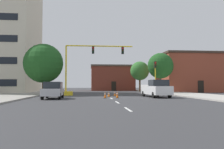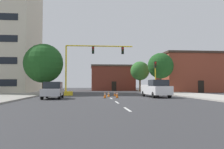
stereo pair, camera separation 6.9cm
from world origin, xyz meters
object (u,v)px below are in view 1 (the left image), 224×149
tree_right_mid (160,66)px  tree_left_near (43,63)px  pickup_truck_white (156,89)px  traffic_cone_roadside_a (117,95)px  traffic_cone_roadside_b (105,95)px  traffic_cone_roadside_d (109,94)px  tree_right_far (140,71)px  sedan_silver_near_left (53,90)px  traffic_light_pole_right (155,70)px  traffic_cone_roadside_c (115,94)px  traffic_signal_gantry (76,78)px

tree_right_mid → tree_left_near: tree_left_near is taller
pickup_truck_white → traffic_cone_roadside_a: size_ratio=7.63×
traffic_cone_roadside_a → traffic_cone_roadside_b: 1.33m
traffic_cone_roadside_a → traffic_cone_roadside_d: 2.50m
tree_right_far → sedan_silver_near_left: 28.68m
tree_right_far → traffic_cone_roadside_d: bearing=-111.1°
traffic_light_pole_right → traffic_cone_roadside_c: size_ratio=7.86×
traffic_signal_gantry → tree_right_far: 21.38m
tree_right_far → traffic_cone_roadside_c: size_ratio=10.48×
tree_right_far → traffic_cone_roadside_b: size_ratio=9.21×
traffic_light_pole_right → sedan_silver_near_left: bearing=-147.6°
tree_right_mid → sedan_silver_near_left: bearing=-137.2°
traffic_signal_gantry → tree_left_near: size_ratio=1.41×
tree_left_near → traffic_cone_roadside_b: bearing=-44.4°
tree_right_mid → traffic_cone_roadside_b: bearing=-126.3°
tree_right_mid → tree_left_near: 19.56m
traffic_cone_roadside_c → traffic_cone_roadside_b: bearing=-109.4°
traffic_signal_gantry → traffic_light_pole_right: 11.40m
traffic_signal_gantry → traffic_cone_roadside_d: 6.33m
sedan_silver_near_left → traffic_cone_roadside_a: 6.78m
tree_right_mid → traffic_cone_roadside_d: (-9.86, -11.72, -4.40)m
pickup_truck_white → traffic_signal_gantry: bearing=149.7°
traffic_signal_gantry → traffic_cone_roadside_a: 8.54m
traffic_cone_roadside_b → traffic_cone_roadside_c: 4.54m
pickup_truck_white → traffic_cone_roadside_b: 6.14m
traffic_signal_gantry → tree_right_far: traffic_signal_gantry is taller
traffic_light_pole_right → tree_right_far: tree_right_far is taller
sedan_silver_near_left → traffic_cone_roadside_a: (6.73, 0.60, -0.53)m
pickup_truck_white → tree_left_near: bearing=154.8°
traffic_signal_gantry → sedan_silver_near_left: (-1.88, -7.35, -1.41)m
traffic_signal_gantry → traffic_cone_roadside_c: traffic_signal_gantry is taller
sedan_silver_near_left → traffic_cone_roadside_d: 6.73m
tree_right_far → pickup_truck_white: bearing=-97.4°
tree_right_far → traffic_cone_roadside_b: bearing=-110.3°
traffic_cone_roadside_d → tree_right_far: bearing=68.9°
traffic_signal_gantry → traffic_cone_roadside_b: size_ratio=14.37×
tree_left_near → traffic_cone_roadside_d: tree_left_near is taller
traffic_cone_roadside_b → traffic_cone_roadside_d: (0.59, 2.49, -0.05)m
traffic_cone_roadside_a → traffic_signal_gantry: bearing=125.7°
tree_right_mid → traffic_cone_roadside_c: size_ratio=11.32×
traffic_signal_gantry → pickup_truck_white: size_ratio=1.81×
traffic_light_pole_right → tree_left_near: 15.82m
traffic_light_pole_right → traffic_cone_roadside_d: traffic_light_pole_right is taller
traffic_light_pole_right → pickup_truck_white: 7.26m
traffic_cone_roadside_a → tree_right_mid: bearing=57.1°
tree_right_far → traffic_light_pole_right: bearing=-94.1°
traffic_cone_roadside_a → traffic_light_pole_right: bearing=50.3°
pickup_truck_white → traffic_cone_roadside_b: (-5.97, -1.30, -0.63)m
traffic_light_pole_right → traffic_cone_roadside_a: size_ratio=6.63×
traffic_light_pole_right → tree_right_mid: bearing=67.0°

